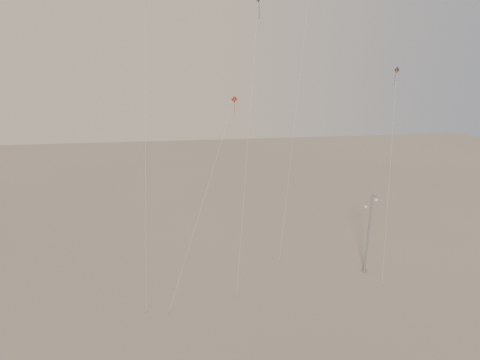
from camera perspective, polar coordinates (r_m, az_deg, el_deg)
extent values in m
plane|color=gray|center=(33.32, 5.88, -18.70)|extent=(160.00, 160.00, 0.00)
cylinder|color=gray|center=(39.76, 18.43, -13.01)|extent=(0.44, 0.44, 0.30)
cylinder|color=gray|center=(38.09, 18.95, -7.96)|extent=(0.23, 0.18, 7.97)
cylinder|color=gray|center=(36.70, 19.60, -2.19)|extent=(0.14, 0.14, 0.18)
cylinder|color=gray|center=(36.93, 19.83, -2.34)|extent=(0.49, 0.24, 0.07)
cylinder|color=gray|center=(37.16, 20.06, -2.50)|extent=(0.06, 0.06, 0.30)
ellipsoid|color=#B1B1AC|center=(37.20, 20.04, -2.72)|extent=(0.52, 0.52, 0.18)
cylinder|color=gray|center=(36.73, 19.11, -3.11)|extent=(0.60, 0.11, 0.07)
cylinder|color=gray|center=(36.64, 18.68, -3.45)|extent=(0.06, 0.06, 0.40)
ellipsoid|color=#B1B1AC|center=(36.71, 18.65, -3.74)|extent=(0.52, 0.52, 0.18)
cylinder|color=beige|center=(32.95, -14.26, 12.94)|extent=(1.29, 11.11, 34.72)
cylinder|color=gray|center=(33.42, -14.10, -18.94)|extent=(0.06, 0.06, 0.10)
cylinder|color=black|center=(33.53, 2.94, 24.38)|extent=(0.15, 0.16, 1.24)
cylinder|color=beige|center=(31.52, 1.08, 4.06)|extent=(2.45, 4.19, 24.67)
cylinder|color=gray|center=(34.32, -0.52, -17.35)|extent=(0.06, 0.06, 0.10)
cylinder|color=beige|center=(39.16, 8.77, 12.42)|extent=(4.60, 6.91, 32.96)
cylinder|color=gray|center=(39.95, 6.01, -12.20)|extent=(0.06, 0.06, 0.10)
cube|color=maroon|center=(33.57, -0.87, 12.20)|extent=(0.55, 0.37, 0.60)
cylinder|color=maroon|center=(33.79, -0.85, 10.81)|extent=(0.06, 0.18, 1.12)
cylinder|color=beige|center=(31.89, -5.71, -3.41)|extent=(6.38, 6.37, 16.61)
cylinder|color=gray|center=(32.94, -10.81, -19.29)|extent=(0.06, 0.06, 0.10)
cube|color=black|center=(38.90, 22.79, 15.19)|extent=(0.22, 0.69, 0.65)
cylinder|color=black|center=(38.77, 22.55, 13.99)|extent=(0.16, 0.11, 1.06)
cylinder|color=beige|center=(37.24, 21.82, 0.37)|extent=(2.26, 5.42, 19.08)
cylinder|color=gray|center=(38.20, 20.83, -14.73)|extent=(0.06, 0.06, 0.10)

